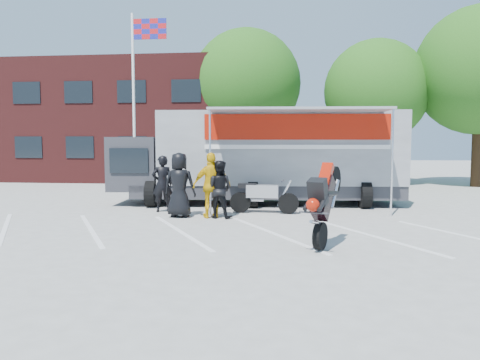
% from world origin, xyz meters
% --- Properties ---
extents(ground, '(100.00, 100.00, 0.00)m').
position_xyz_m(ground, '(0.00, 0.00, 0.00)').
color(ground, '#A9A9A3').
rests_on(ground, ground).
extents(parking_bay_lines, '(18.09, 13.33, 0.01)m').
position_xyz_m(parking_bay_lines, '(0.00, 1.00, 0.01)').
color(parking_bay_lines, white).
rests_on(parking_bay_lines, ground).
extents(office_building, '(18.00, 8.00, 7.00)m').
position_xyz_m(office_building, '(-10.00, 18.00, 3.50)').
color(office_building, '#4F1A19').
rests_on(office_building, ground).
extents(flagpole, '(1.61, 0.12, 8.00)m').
position_xyz_m(flagpole, '(-6.24, 10.00, 5.05)').
color(flagpole, white).
rests_on(flagpole, ground).
extents(tree_left, '(6.12, 6.12, 8.64)m').
position_xyz_m(tree_left, '(-2.00, 16.00, 5.57)').
color(tree_left, '#382314').
rests_on(tree_left, ground).
extents(tree_mid, '(5.44, 5.44, 7.68)m').
position_xyz_m(tree_mid, '(5.00, 15.00, 4.94)').
color(tree_mid, '#382314').
rests_on(tree_mid, ground).
extents(tree_right, '(6.46, 6.46, 9.12)m').
position_xyz_m(tree_right, '(10.00, 14.50, 5.88)').
color(tree_right, '#382314').
rests_on(tree_right, ground).
extents(transporter_truck, '(10.98, 5.87, 3.39)m').
position_xyz_m(transporter_truck, '(-0.29, 6.60, 0.00)').
color(transporter_truck, '#999DA1').
rests_on(transporter_truck, ground).
extents(parked_motorcycle, '(2.31, 0.88, 1.19)m').
position_xyz_m(parked_motorcycle, '(-0.24, 4.30, 0.00)').
color(parked_motorcycle, '#AEAEB3').
rests_on(parked_motorcycle, ground).
extents(stunt_bike_rider, '(1.37, 1.86, 1.98)m').
position_xyz_m(stunt_bike_rider, '(1.51, -0.19, 0.00)').
color(stunt_bike_rider, black).
rests_on(stunt_bike_rider, ground).
extents(spectator_leather_a, '(1.00, 0.67, 1.98)m').
position_xyz_m(spectator_leather_a, '(-2.76, 3.25, 0.99)').
color(spectator_leather_a, black).
rests_on(spectator_leather_a, ground).
extents(spectator_leather_b, '(0.79, 0.65, 1.86)m').
position_xyz_m(spectator_leather_b, '(-3.58, 4.26, 0.93)').
color(spectator_leather_b, black).
rests_on(spectator_leather_b, ground).
extents(spectator_leather_c, '(0.95, 0.80, 1.74)m').
position_xyz_m(spectator_leather_c, '(-1.54, 3.22, 0.87)').
color(spectator_leather_c, black).
rests_on(spectator_leather_c, ground).
extents(spectator_hivis, '(1.25, 0.87, 1.98)m').
position_xyz_m(spectator_hivis, '(-1.75, 3.23, 0.99)').
color(spectator_hivis, '#E4AE0C').
rests_on(spectator_hivis, ground).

